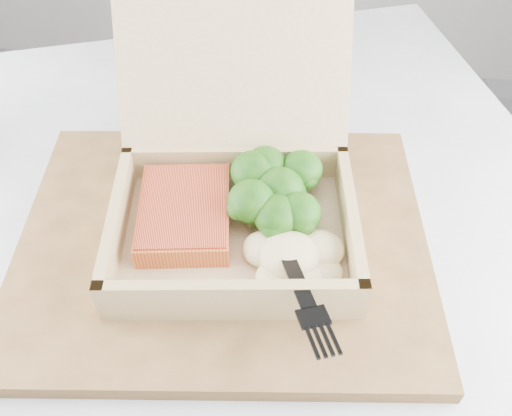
# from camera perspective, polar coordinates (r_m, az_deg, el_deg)

# --- Properties ---
(cafe_table) EXTENTS (1.07, 1.07, 0.75)m
(cafe_table) POSITION_cam_1_polar(r_m,az_deg,el_deg) (0.71, -5.81, -15.17)
(cafe_table) COLOR black
(cafe_table) RESTS_ON floor
(serving_tray) EXTENTS (0.41, 0.35, 0.02)m
(serving_tray) POSITION_cam_1_polar(r_m,az_deg,el_deg) (0.55, -3.29, -3.44)
(serving_tray) COLOR brown
(serving_tray) RESTS_ON cafe_table
(takeout_container) EXTENTS (0.25, 0.28, 0.19)m
(takeout_container) POSITION_cam_1_polar(r_m,az_deg,el_deg) (0.53, -2.22, 3.55)
(takeout_container) COLOR tan
(takeout_container) RESTS_ON serving_tray
(salmon_fillet) EXTENTS (0.10, 0.12, 0.02)m
(salmon_fillet) POSITION_cam_1_polar(r_m,az_deg,el_deg) (0.54, -7.15, -0.55)
(salmon_fillet) COLOR #D15A28
(salmon_fillet) RESTS_ON takeout_container
(broccoli_pile) EXTENTS (0.12, 0.12, 0.04)m
(broccoli_pile) POSITION_cam_1_polar(r_m,az_deg,el_deg) (0.54, 2.42, 1.47)
(broccoli_pile) COLOR #2E6817
(broccoli_pile) RESTS_ON takeout_container
(mashed_potatoes) EXTENTS (0.09, 0.08, 0.03)m
(mashed_potatoes) POSITION_cam_1_polar(r_m,az_deg,el_deg) (0.50, 3.37, -4.77)
(mashed_potatoes) COLOR beige
(mashed_potatoes) RESTS_ON takeout_container
(plastic_fork) EXTENTS (0.07, 0.16, 0.03)m
(plastic_fork) POSITION_cam_1_polar(r_m,az_deg,el_deg) (0.49, 2.62, -3.27)
(plastic_fork) COLOR black
(plastic_fork) RESTS_ON mashed_potatoes
(receipt) EXTENTS (0.13, 0.16, 0.00)m
(receipt) POSITION_cam_1_polar(r_m,az_deg,el_deg) (0.72, -2.79, 10.31)
(receipt) COLOR silver
(receipt) RESTS_ON cafe_table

